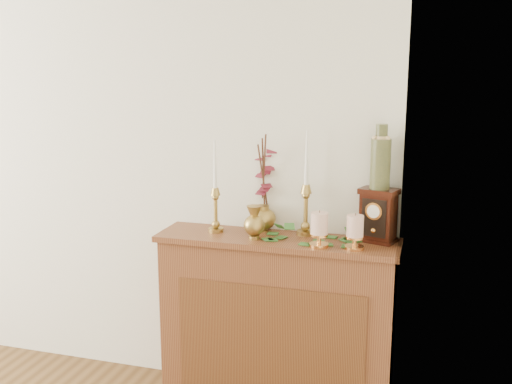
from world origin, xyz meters
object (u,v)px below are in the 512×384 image
(mantel_clock, at_px, (378,216))
(candlestick_left, at_px, (216,202))
(candlestick_center, at_px, (306,201))
(ginger_jar, at_px, (265,186))
(ceramic_vase, at_px, (381,160))
(bud_vase, at_px, (254,223))

(mantel_clock, bearing_deg, candlestick_left, -158.51)
(mantel_clock, bearing_deg, candlestick_center, -165.41)
(mantel_clock, bearing_deg, ginger_jar, -168.37)
(ceramic_vase, bearing_deg, mantel_clock, -107.33)
(candlestick_center, distance_m, mantel_clock, 0.37)
(candlestick_left, distance_m, bud_vase, 0.26)
(candlestick_left, height_order, candlestick_center, candlestick_center)
(ginger_jar, relative_size, mantel_clock, 1.94)
(candlestick_center, xyz_separation_m, ginger_jar, (-0.23, 0.04, 0.06))
(candlestick_left, xyz_separation_m, bud_vase, (0.23, -0.08, -0.07))
(candlestick_left, distance_m, candlestick_center, 0.47)
(candlestick_left, height_order, ceramic_vase, ceramic_vase)
(candlestick_left, height_order, bud_vase, candlestick_left)
(candlestick_center, height_order, ceramic_vase, ceramic_vase)
(candlestick_left, relative_size, bud_vase, 2.81)
(ginger_jar, bearing_deg, ceramic_vase, -5.47)
(bud_vase, height_order, mantel_clock, mantel_clock)
(bud_vase, xyz_separation_m, ginger_jar, (0.00, 0.20, 0.15))
(candlestick_center, distance_m, ceramic_vase, 0.44)
(bud_vase, bearing_deg, candlestick_left, 161.90)
(candlestick_left, xyz_separation_m, candlestick_center, (0.46, 0.08, 0.02))
(bud_vase, xyz_separation_m, mantel_clock, (0.60, 0.14, 0.05))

